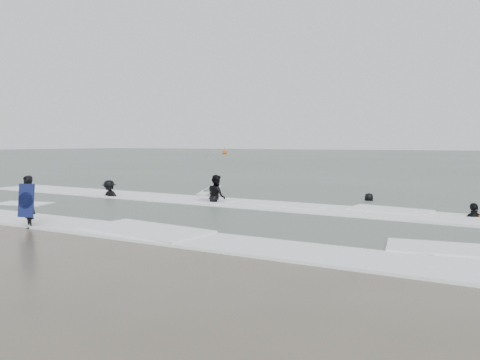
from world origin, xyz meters
The scene contains 10 objects.
ground centered at (0.00, 0.00, 0.00)m, with size 320.00×320.00×0.00m, color brown.
sea centered at (0.00, 80.00, 0.06)m, with size 320.00×320.00×0.00m, color #47544C.
surfer_centre centered at (-3.48, -1.47, 0.00)m, with size 0.57×0.37×1.56m, color black.
surfer_wading centered at (-1.55, 5.78, 0.00)m, with size 0.85×0.66×1.75m, color black.
surfer_breaker centered at (-6.89, 5.13, 0.00)m, with size 1.08×0.62×1.66m, color black.
surfer_right_near centered at (7.83, 6.79, 0.00)m, with size 0.98×0.41×1.68m, color black.
surfer_right_far centered at (3.67, 9.61, 0.00)m, with size 0.75×0.49×1.53m, color black.
surf_foam centered at (0.00, 3.70, 0.04)m, with size 30.03×9.06×0.09m.
bodyboards centered at (1.12, 3.69, 0.50)m, with size 12.31×9.11×1.25m.
buoy centered at (-46.21, 79.12, 0.42)m, with size 1.00×1.00×1.65m.
Camera 1 is at (8.66, -10.20, 2.48)m, focal length 35.00 mm.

